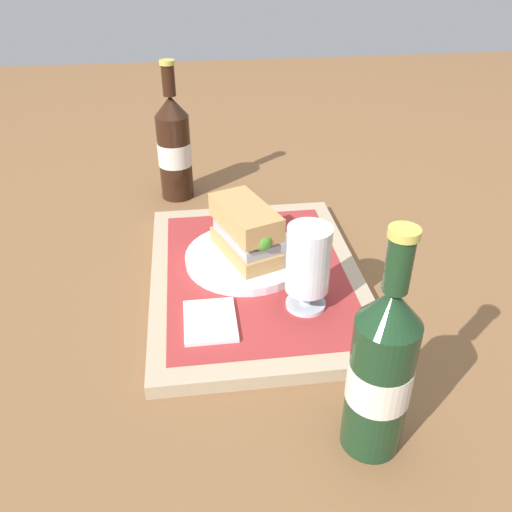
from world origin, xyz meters
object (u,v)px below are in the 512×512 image
Objects in this scene: beer_bottle at (381,370)px; second_bottle at (174,147)px; beer_glass at (308,265)px; plate at (246,257)px; sandwich at (247,231)px.

beer_bottle and second_bottle have the same top height.
beer_bottle reaches higher than beer_glass.
plate is at bearing -150.49° from beer_glass.
beer_bottle is at bearing -4.36° from sandwich.
sandwich is 0.35m from beer_bottle.
sandwich is 1.15× the size of beer_glass.
beer_glass is at bearing 9.60° from sandwich.
beer_glass is 0.47× the size of second_bottle.
beer_glass reaches higher than sandwich.
beer_glass is (0.12, 0.07, 0.01)m from sandwich.
second_bottle is (-0.30, -0.11, 0.03)m from sandwich.
plate is 1.32× the size of sandwich.
plate is at bearing -164.18° from beer_bottle.
plate is 0.71× the size of beer_bottle.
sandwich is 0.32m from second_bottle.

